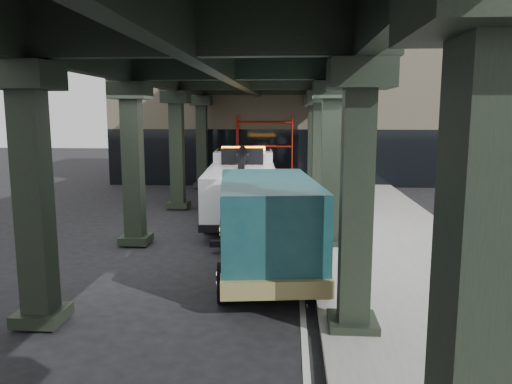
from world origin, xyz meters
The scene contains 8 objects.
ground centered at (0.00, 0.00, 0.00)m, with size 90.00×90.00×0.00m, color black.
sidewalk centered at (4.50, 2.00, 0.07)m, with size 5.00×40.00×0.15m, color gray.
lane_stripe centered at (1.70, 2.00, 0.01)m, with size 0.12×38.00×0.01m, color silver.
viaduct centered at (-0.40, 2.00, 5.46)m, with size 7.40×32.00×6.40m.
building centered at (2.00, 20.00, 4.00)m, with size 22.00×10.00×8.00m, color #C6B793.
scaffolding centered at (0.00, 14.64, 2.11)m, with size 3.08×0.88×4.00m.
tow_truck centered at (-0.45, 6.26, 1.38)m, with size 3.03×8.80×2.84m.
towed_van centered at (0.82, -0.58, 1.33)m, with size 3.09×6.36×2.48m.
Camera 1 is at (1.41, -12.92, 4.08)m, focal length 35.00 mm.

